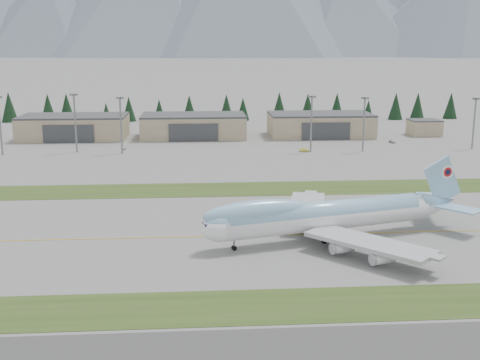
{
  "coord_description": "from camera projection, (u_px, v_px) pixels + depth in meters",
  "views": [
    {
      "loc": [
        -12.95,
        -130.5,
        42.71
      ],
      "look_at": [
        -2.19,
        22.27,
        8.0
      ],
      "focal_mm": 45.0,
      "sensor_mm": 36.0,
      "label": 1
    }
  ],
  "objects": [
    {
      "name": "control_shed",
      "position": [
        424.0,
        127.0,
        286.94
      ],
      "size": [
        14.0,
        12.0,
        7.6
      ],
      "color": "gray",
      "rests_on": "ground"
    },
    {
      "name": "grass_strip_near",
      "position": [
        278.0,
        306.0,
        100.32
      ],
      "size": [
        400.0,
        14.0,
        0.08
      ],
      "primitive_type": "cube",
      "color": "#2E4317",
      "rests_on": "ground"
    },
    {
      "name": "taxiway_line_main",
      "position": [
        256.0,
        235.0,
        137.29
      ],
      "size": [
        400.0,
        0.4,
        0.02
      ],
      "primitive_type": "cube",
      "color": "gold",
      "rests_on": "ground"
    },
    {
      "name": "hangar_center",
      "position": [
        194.0,
        126.0,
        280.89
      ],
      "size": [
        48.0,
        26.6,
        10.8
      ],
      "color": "gray",
      "rests_on": "ground"
    },
    {
      "name": "hangar_right",
      "position": [
        320.0,
        125.0,
        285.0
      ],
      "size": [
        48.0,
        26.6,
        10.8
      ],
      "color": "gray",
      "rests_on": "ground"
    },
    {
      "name": "service_vehicle_b",
      "position": [
        304.0,
        152.0,
        244.41
      ],
      "size": [
        4.02,
        1.53,
        1.31
      ],
      "primitive_type": "imported",
      "rotation": [
        0.0,
        0.0,
        1.6
      ],
      "color": "#D1D735",
      "rests_on": "ground"
    },
    {
      "name": "hangar_left",
      "position": [
        74.0,
        127.0,
        277.13
      ],
      "size": [
        48.0,
        26.6,
        10.8
      ],
      "color": "gray",
      "rests_on": "ground"
    },
    {
      "name": "mountain_ridge_rear",
      "position": [
        266.0,
        0.0,
        2925.79
      ],
      "size": [
        4436.36,
        1057.97,
        528.98
      ],
      "color": "#4D5966",
      "rests_on": "ground"
    },
    {
      "name": "service_vehicle_c",
      "position": [
        392.0,
        143.0,
        265.68
      ],
      "size": [
        2.62,
        4.05,
        1.09
      ],
      "primitive_type": "imported",
      "rotation": [
        0.0,
        0.0,
        0.32
      ],
      "color": "#A2A3A7",
      "rests_on": "ground"
    },
    {
      "name": "service_vehicle_a",
      "position": [
        124.0,
        149.0,
        249.2
      ],
      "size": [
        1.94,
        3.4,
        1.09
      ],
      "primitive_type": "imported",
      "rotation": [
        0.0,
        0.0,
        -0.21
      ],
      "color": "silver",
      "rests_on": "ground"
    },
    {
      "name": "grass_strip_far",
      "position": [
        242.0,
        189.0,
        181.06
      ],
      "size": [
        400.0,
        18.0,
        0.08
      ],
      "primitive_type": "cube",
      "color": "#2E4317",
      "rests_on": "ground"
    },
    {
      "name": "boeing_747_freighter",
      "position": [
        325.0,
        215.0,
        133.27
      ],
      "size": [
        65.4,
        54.45,
        17.22
      ],
      "rotation": [
        0.0,
        0.0,
        0.27
      ],
      "color": "white",
      "rests_on": "ground"
    },
    {
      "name": "conifer_belt",
      "position": [
        228.0,
        107.0,
        341.63
      ],
      "size": [
        276.29,
        15.74,
        16.74
      ],
      "color": "black",
      "rests_on": "ground"
    },
    {
      "name": "floodlight_masts",
      "position": [
        224.0,
        113.0,
        239.94
      ],
      "size": [
        194.71,
        9.35,
        23.56
      ],
      "color": "slate",
      "rests_on": "ground"
    },
    {
      "name": "ground",
      "position": [
        256.0,
        235.0,
        137.29
      ],
      "size": [
        7000.0,
        7000.0,
        0.0
      ],
      "primitive_type": "plane",
      "color": "#60605E",
      "rests_on": "ground"
    }
  ]
}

